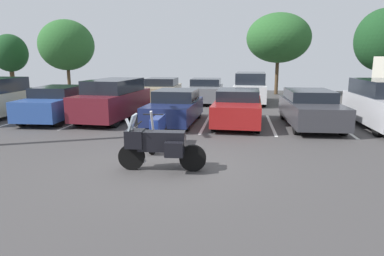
{
  "coord_description": "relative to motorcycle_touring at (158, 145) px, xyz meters",
  "views": [
    {
      "loc": [
        1.83,
        -8.54,
        2.79
      ],
      "look_at": [
        0.44,
        1.4,
        0.74
      ],
      "focal_mm": 32.45,
      "sensor_mm": 36.0,
      "label": 1
    }
  ],
  "objects": [
    {
      "name": "car_navy",
      "position": [
        -0.79,
        6.34,
        0.02
      ],
      "size": [
        1.99,
        4.35,
        1.42
      ],
      "color": "navy",
      "rests_on": "ground"
    },
    {
      "name": "ground",
      "position": [
        0.15,
        0.38,
        -0.71
      ],
      "size": [
        44.0,
        44.0,
        0.1
      ],
      "primitive_type": "cube",
      "color": "#423F3F"
    },
    {
      "name": "car_far_white",
      "position": [
        2.57,
        13.61,
        0.27
      ],
      "size": [
        2.05,
        4.51,
        1.87
      ],
      "color": "white",
      "rests_on": "ground"
    },
    {
      "name": "car_far_grey",
      "position": [
        -0.21,
        13.66,
        0.05
      ],
      "size": [
        1.98,
        4.61,
        1.47
      ],
      "color": "slate",
      "rests_on": "ground"
    },
    {
      "name": "car_charcoal",
      "position": [
        4.84,
        6.46,
        0.08
      ],
      "size": [
        2.07,
        4.74,
        1.46
      ],
      "color": "#38383D",
      "rests_on": "ground"
    },
    {
      "name": "parking_stripes",
      "position": [
        -0.86,
        6.56,
        -0.66
      ],
      "size": [
        19.56,
        4.69,
        0.01
      ],
      "color": "silver",
      "rests_on": "ground"
    },
    {
      "name": "car_red",
      "position": [
        1.89,
        6.41,
        0.05
      ],
      "size": [
        2.03,
        4.39,
        1.45
      ],
      "color": "maroon",
      "rests_on": "ground"
    },
    {
      "name": "tree_far_left",
      "position": [
        -12.63,
        20.03,
        3.13
      ],
      "size": [
        4.58,
        4.58,
        5.89
      ],
      "color": "#4C3823",
      "rests_on": "ground"
    },
    {
      "name": "tree_far_right",
      "position": [
        4.69,
        19.19,
        3.54
      ],
      "size": [
        4.76,
        4.76,
        6.04
      ],
      "color": "#4C3823",
      "rests_on": "ground"
    },
    {
      "name": "car_far_tan",
      "position": [
        -2.99,
        13.36,
        0.07
      ],
      "size": [
        2.04,
        4.49,
        1.5
      ],
      "color": "tan",
      "rests_on": "ground"
    },
    {
      "name": "car_silver",
      "position": [
        7.64,
        6.57,
        0.28
      ],
      "size": [
        1.85,
        4.83,
        1.9
      ],
      "color": "#B7B7BC",
      "rests_on": "ground"
    },
    {
      "name": "motorcycle_second",
      "position": [
        -0.56,
        2.27,
        -0.09
      ],
      "size": [
        0.62,
        2.3,
        1.3
      ],
      "color": "black",
      "rests_on": "ground"
    },
    {
      "name": "motorcycle_touring",
      "position": [
        0.0,
        0.0,
        0.0
      ],
      "size": [
        2.22,
        0.91,
        1.42
      ],
      "color": "black",
      "rests_on": "ground"
    },
    {
      "name": "car_blue",
      "position": [
        -6.21,
        6.39,
        0.09
      ],
      "size": [
        2.03,
        4.51,
        1.5
      ],
      "color": "#2D519E",
      "rests_on": "ground"
    },
    {
      "name": "tree_right",
      "position": [
        12.1,
        19.3,
        3.35
      ],
      "size": [
        3.99,
        3.99,
        6.24
      ],
      "color": "#4C3823",
      "rests_on": "ground"
    },
    {
      "name": "tree_left",
      "position": [
        -18.49,
        20.87,
        2.49
      ],
      "size": [
        3.07,
        3.07,
        4.82
      ],
      "color": "#4C3823",
      "rests_on": "ground"
    },
    {
      "name": "car_maroon",
      "position": [
        -3.71,
        6.81,
        0.25
      ],
      "size": [
        2.22,
        4.95,
        1.82
      ],
      "color": "maroon",
      "rests_on": "ground"
    }
  ]
}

